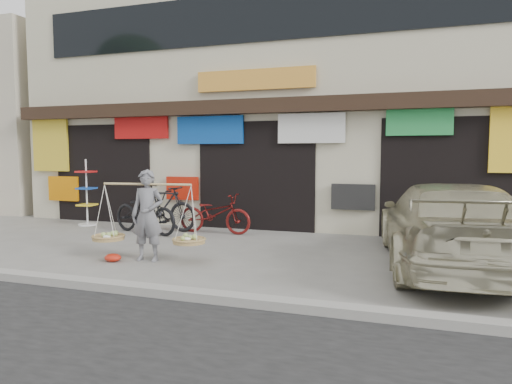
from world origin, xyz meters
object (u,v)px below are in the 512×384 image
(display_rack, at_px, (87,199))
(bike_2, at_px, (215,214))
(street_vendor, at_px, (148,219))
(suv, at_px, (448,225))
(bike_0, at_px, (145,212))
(bike_1, at_px, (163,207))

(display_rack, bearing_deg, bike_2, -1.20)
(street_vendor, distance_m, suv, 5.14)
(bike_0, distance_m, display_rack, 2.23)
(bike_1, bearing_deg, bike_0, 169.42)
(bike_2, bearing_deg, bike_0, 108.97)
(street_vendor, relative_size, display_rack, 1.19)
(street_vendor, height_order, bike_1, street_vendor)
(bike_2, xyz_separation_m, suv, (4.99, -1.83, 0.24))
(suv, distance_m, display_rack, 8.91)
(street_vendor, xyz_separation_m, bike_2, (0.02, 2.95, -0.27))
(bike_0, xyz_separation_m, bike_2, (1.57, 0.53, -0.05))
(bike_0, xyz_separation_m, bike_1, (0.17, 0.53, 0.05))
(street_vendor, bearing_deg, bike_2, 83.40)
(street_vendor, height_order, suv, street_vendor)
(bike_1, height_order, display_rack, display_rack)
(bike_0, relative_size, bike_2, 1.10)
(bike_1, height_order, bike_2, bike_1)
(suv, relative_size, display_rack, 2.89)
(bike_0, distance_m, bike_2, 1.66)
(display_rack, bearing_deg, bike_0, -15.97)
(suv, bearing_deg, bike_0, -16.33)
(bike_0, bearing_deg, bike_2, -55.05)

